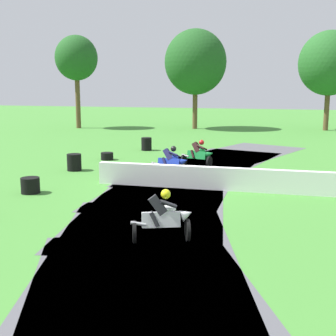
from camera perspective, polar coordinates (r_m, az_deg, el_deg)
ground_plane at (r=18.22m, az=0.49°, el=-2.42°), size 120.00×120.00×0.00m
track_asphalt at (r=18.03m, az=3.22°, el=-2.56°), size 8.46×29.60×0.01m
safety_barrier at (r=17.66m, az=18.24°, el=-1.87°), size 17.23×0.43×0.90m
motorcycle_lead_green at (r=22.64m, az=3.89°, el=1.76°), size 1.72×1.10×1.43m
motorcycle_chase_blue at (r=20.43m, az=0.37°, el=0.81°), size 1.69×0.87×1.42m
motorcycle_trailing_white at (r=11.92m, az=-0.54°, el=-6.18°), size 1.67×1.19×1.43m
tire_stack_near at (r=28.27m, az=-2.73°, el=3.04°), size 0.64×0.64×0.80m
tire_stack_mid_a at (r=24.95m, az=-7.68°, el=1.49°), size 0.67×0.67×0.40m
tire_stack_mid_b at (r=22.08m, az=-11.73°, el=0.71°), size 0.68×0.68×0.80m
tire_stack_far at (r=17.94m, az=-16.95°, el=-2.11°), size 0.71×0.71×0.60m
tree_far_left at (r=42.87m, az=19.68°, el=12.31°), size 5.35×5.35×8.68m
tree_far_right at (r=43.52m, az=-11.47°, el=13.36°), size 3.90×3.90×8.49m
tree_mid_rise at (r=42.06m, az=3.48°, el=13.16°), size 5.59×5.59×8.97m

